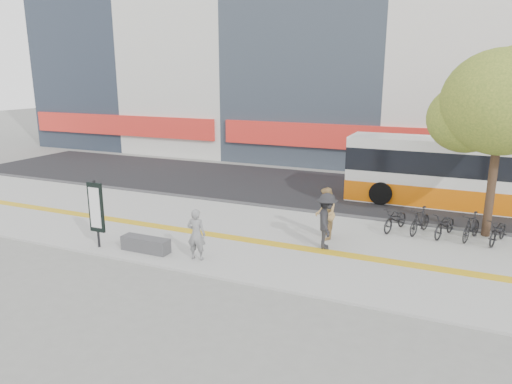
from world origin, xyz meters
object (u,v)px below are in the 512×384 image
at_px(street_tree, 501,105).
at_px(bus, 477,176).
at_px(pedestrian_tan, 325,214).
at_px(seated_woman, 196,234).
at_px(pedestrian_dark, 327,221).
at_px(signboard, 96,208).
at_px(bench, 146,244).

bearing_deg(street_tree, bus, 94.59).
bearing_deg(pedestrian_tan, bus, 126.04).
height_order(bus, pedestrian_tan, bus).
relative_size(seated_woman, pedestrian_dark, 0.87).
bearing_deg(signboard, pedestrian_tan, 29.84).
bearing_deg(signboard, pedestrian_dark, 23.02).
xyz_separation_m(seated_woman, pedestrian_tan, (3.01, 3.29, 0.10)).
bearing_deg(street_tree, seated_woman, -143.35).
height_order(signboard, street_tree, street_tree).
height_order(street_tree, bus, street_tree).
bearing_deg(street_tree, pedestrian_dark, -143.41).
distance_m(signboard, bus, 14.93).
bearing_deg(seated_woman, bus, -136.36).
distance_m(pedestrian_tan, pedestrian_dark, 0.88).
height_order(signboard, pedestrian_dark, signboard).
relative_size(bench, bus, 0.15).
bearing_deg(pedestrian_dark, street_tree, -70.60).
bearing_deg(bus, pedestrian_tan, -126.43).
bearing_deg(bus, pedestrian_dark, -121.56).
xyz_separation_m(signboard, pedestrian_dark, (6.68, 2.84, -0.39)).
height_order(bus, seated_woman, bus).
height_order(signboard, bus, bus).
xyz_separation_m(signboard, seated_woman, (3.40, 0.39, -0.50)).
height_order(bench, pedestrian_dark, pedestrian_dark).
relative_size(bench, seated_woman, 1.02).
xyz_separation_m(bench, signboard, (-1.60, -0.31, 1.06)).
xyz_separation_m(street_tree, pedestrian_dark, (-4.70, -3.49, -3.54)).
bearing_deg(pedestrian_dark, bus, -48.75).
bearing_deg(pedestrian_dark, seated_woman, 109.55).
bearing_deg(street_tree, bench, -148.38).
bearing_deg(bus, bench, -134.36).
relative_size(street_tree, bus, 0.60).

